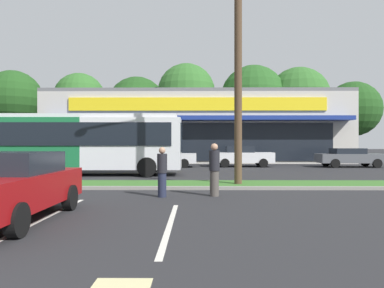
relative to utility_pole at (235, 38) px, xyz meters
The scene contains 20 objects.
grass_median 7.02m from the utility_pole, behind, with size 56.00×2.20×0.12m, color #386B28.
curb_lip 7.07m from the utility_pole, 166.81° to the right, with size 56.00×0.24×0.12m, color gray.
parking_stripe_1 9.61m from the utility_pole, 130.58° to the right, with size 0.12×4.80×0.01m, color silver.
parking_stripe_2 9.16m from the utility_pole, 107.20° to the right, with size 0.12×4.80×0.01m, color silver.
storefront_building 23.37m from the utility_pole, 93.41° to the left, with size 27.02×15.12×6.43m.
tree_far_left 37.63m from the utility_pole, 128.57° to the left, with size 6.87×6.87×10.50m.
tree_left 37.21m from the utility_pole, 116.61° to the left, with size 6.69×6.69×10.90m.
tree_mid_left 32.44m from the utility_pole, 105.80° to the left, with size 7.38×7.38×10.04m.
tree_mid 28.60m from the utility_pole, 95.22° to the left, with size 6.73×6.73×11.07m.
tree_mid_right 29.83m from the utility_pole, 79.63° to the left, with size 7.76×7.76×11.05m.
tree_right 31.32m from the utility_pole, 69.86° to the left, with size 7.49×7.49×10.82m.
tree_far_right 36.43m from the utility_pole, 60.02° to the left, with size 6.82×6.82×9.47m.
utility_pole is the anchor object (origin of this frame).
city_bus 10.47m from the utility_pole, 146.11° to the left, with size 11.45×2.80×3.25m.
car_2 13.69m from the utility_pole, 81.45° to the left, with size 4.41×1.89×1.53m.
car_3 13.67m from the utility_pole, 107.19° to the left, with size 4.45×1.89×1.45m.
car_4 9.92m from the utility_pole, 130.95° to the right, with size 1.91×4.44×1.50m.
car_5 16.42m from the utility_pole, 51.68° to the left, with size 4.73×2.02×1.37m.
pedestrian_mid 6.33m from the utility_pole, 132.86° to the right, with size 0.32×0.32×1.58m.
pedestrian_far 5.69m from the utility_pole, 110.01° to the right, with size 0.34×0.34×1.70m.
Camera 1 is at (2.41, -0.66, 1.68)m, focal length 34.29 mm.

